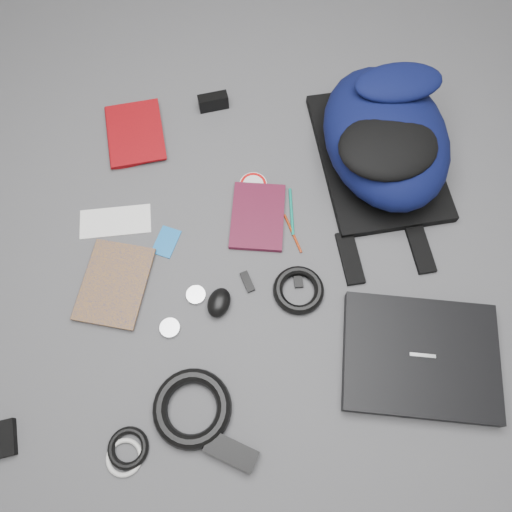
{
  "coord_description": "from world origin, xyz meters",
  "views": [
    {
      "loc": [
        0.01,
        -0.52,
        1.27
      ],
      "look_at": [
        0.0,
        0.0,
        0.02
      ],
      "focal_mm": 35.0,
      "sensor_mm": 36.0,
      "label": 1
    }
  ],
  "objects_px": {
    "comic_book": "(84,279)",
    "mouse": "(219,303)",
    "compact_camera": "(213,102)",
    "textbook_red": "(107,138)",
    "laptop": "(420,357)",
    "power_brick": "(231,452)",
    "dvd_case": "(258,216)",
    "backpack": "(386,136)"
  },
  "relations": [
    {
      "from": "comic_book",
      "to": "mouse",
      "type": "xyz_separation_m",
      "value": [
        0.37,
        -0.06,
        0.01
      ]
    },
    {
      "from": "compact_camera",
      "to": "textbook_red",
      "type": "bearing_deg",
      "value": -172.12
    },
    {
      "from": "laptop",
      "to": "power_brick",
      "type": "distance_m",
      "value": 0.52
    },
    {
      "from": "dvd_case",
      "to": "compact_camera",
      "type": "xyz_separation_m",
      "value": [
        -0.15,
        0.39,
        0.02
      ]
    },
    {
      "from": "backpack",
      "to": "comic_book",
      "type": "height_order",
      "value": "backpack"
    },
    {
      "from": "laptop",
      "to": "dvd_case",
      "type": "distance_m",
      "value": 0.57
    },
    {
      "from": "compact_camera",
      "to": "power_brick",
      "type": "bearing_deg",
      "value": -99.49
    },
    {
      "from": "compact_camera",
      "to": "laptop",
      "type": "bearing_deg",
      "value": -69.12
    },
    {
      "from": "mouse",
      "to": "power_brick",
      "type": "height_order",
      "value": "mouse"
    },
    {
      "from": "power_brick",
      "to": "textbook_red",
      "type": "bearing_deg",
      "value": 137.91
    },
    {
      "from": "dvd_case",
      "to": "compact_camera",
      "type": "bearing_deg",
      "value": 113.5
    },
    {
      "from": "textbook_red",
      "to": "power_brick",
      "type": "bearing_deg",
      "value": -77.43
    },
    {
      "from": "comic_book",
      "to": "power_brick",
      "type": "height_order",
      "value": "power_brick"
    },
    {
      "from": "dvd_case",
      "to": "compact_camera",
      "type": "relative_size",
      "value": 2.26
    },
    {
      "from": "laptop",
      "to": "mouse",
      "type": "xyz_separation_m",
      "value": [
        -0.51,
        0.13,
        0.0
      ]
    },
    {
      "from": "textbook_red",
      "to": "mouse",
      "type": "relative_size",
      "value": 2.74
    },
    {
      "from": "laptop",
      "to": "power_brick",
      "type": "height_order",
      "value": "laptop"
    },
    {
      "from": "textbook_red",
      "to": "power_brick",
      "type": "relative_size",
      "value": 1.82
    },
    {
      "from": "backpack",
      "to": "power_brick",
      "type": "relative_size",
      "value": 4.27
    },
    {
      "from": "backpack",
      "to": "comic_book",
      "type": "xyz_separation_m",
      "value": [
        -0.82,
        -0.41,
        -0.1
      ]
    },
    {
      "from": "compact_camera",
      "to": "power_brick",
      "type": "distance_m",
      "value": 1.02
    },
    {
      "from": "comic_book",
      "to": "dvd_case",
      "type": "xyz_separation_m",
      "value": [
        0.46,
        0.2,
        -0.0
      ]
    },
    {
      "from": "dvd_case",
      "to": "backpack",
      "type": "bearing_deg",
      "value": 33.03
    },
    {
      "from": "textbook_red",
      "to": "compact_camera",
      "type": "distance_m",
      "value": 0.34
    },
    {
      "from": "dvd_case",
      "to": "power_brick",
      "type": "distance_m",
      "value": 0.63
    },
    {
      "from": "textbook_red",
      "to": "mouse",
      "type": "distance_m",
      "value": 0.63
    },
    {
      "from": "compact_camera",
      "to": "dvd_case",
      "type": "bearing_deg",
      "value": -84.24
    },
    {
      "from": "backpack",
      "to": "mouse",
      "type": "distance_m",
      "value": 0.66
    },
    {
      "from": "laptop",
      "to": "power_brick",
      "type": "xyz_separation_m",
      "value": [
        -0.47,
        -0.23,
        -0.0
      ]
    },
    {
      "from": "power_brick",
      "to": "laptop",
      "type": "bearing_deg",
      "value": 49.17
    },
    {
      "from": "dvd_case",
      "to": "mouse",
      "type": "xyz_separation_m",
      "value": [
        -0.1,
        -0.26,
        0.01
      ]
    },
    {
      "from": "textbook_red",
      "to": "comic_book",
      "type": "relative_size",
      "value": 0.97
    },
    {
      "from": "laptop",
      "to": "dvd_case",
      "type": "height_order",
      "value": "laptop"
    },
    {
      "from": "power_brick",
      "to": "backpack",
      "type": "bearing_deg",
      "value": 86.8
    },
    {
      "from": "laptop",
      "to": "textbook_red",
      "type": "height_order",
      "value": "laptop"
    },
    {
      "from": "dvd_case",
      "to": "mouse",
      "type": "height_order",
      "value": "mouse"
    },
    {
      "from": "backpack",
      "to": "textbook_red",
      "type": "relative_size",
      "value": 2.35
    },
    {
      "from": "comic_book",
      "to": "mouse",
      "type": "relative_size",
      "value": 2.83
    },
    {
      "from": "compact_camera",
      "to": "power_brick",
      "type": "height_order",
      "value": "compact_camera"
    },
    {
      "from": "comic_book",
      "to": "power_brick",
      "type": "bearing_deg",
      "value": -36.74
    },
    {
      "from": "laptop",
      "to": "comic_book",
      "type": "height_order",
      "value": "laptop"
    },
    {
      "from": "compact_camera",
      "to": "mouse",
      "type": "relative_size",
      "value": 1.11
    }
  ]
}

